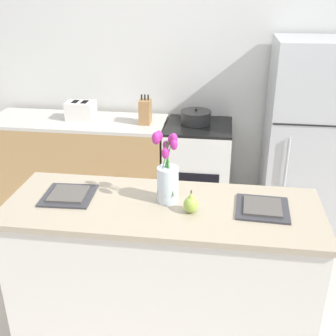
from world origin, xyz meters
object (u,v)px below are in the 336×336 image
object	(u,v)px
pear_figurine	(191,204)
cooking_pot	(196,117)
knife_block	(145,112)
flower_vase	(167,176)
plate_setting_left	(69,195)
refrigerator	(306,135)
stove_range	(198,169)
plate_setting_right	(262,208)
toaster	(81,111)

from	to	relation	value
pear_figurine	cooking_pot	bearing A→B (deg)	93.43
pear_figurine	knife_block	xyz separation A→B (m)	(-0.56, 1.63, 0.01)
flower_vase	plate_setting_left	xyz separation A→B (m)	(-0.58, -0.02, -0.15)
refrigerator	plate_setting_left	distance (m)	2.25
plate_setting_left	cooking_pot	size ratio (longest dim) A/B	1.06
stove_range	flower_vase	distance (m)	1.68
stove_range	plate_setting_left	world-z (taller)	plate_setting_left
stove_range	knife_block	bearing A→B (deg)	-177.78
flower_vase	pear_figurine	size ratio (longest dim) A/B	3.17
refrigerator	knife_block	world-z (taller)	refrigerator
cooking_pot	plate_setting_left	bearing A→B (deg)	-111.16
plate_setting_left	knife_block	size ratio (longest dim) A/B	1.12
stove_range	knife_block	xyz separation A→B (m)	(-0.49, -0.02, 0.56)
knife_block	plate_setting_left	bearing A→B (deg)	-96.21
plate_setting_right	cooking_pot	distance (m)	1.69
cooking_pot	pear_figurine	bearing A→B (deg)	-86.57
stove_range	plate_setting_right	bearing A→B (deg)	-73.65
pear_figurine	toaster	distance (m)	2.05
stove_range	toaster	world-z (taller)	toaster
refrigerator	plate_setting_right	bearing A→B (deg)	-107.35
plate_setting_left	plate_setting_right	bearing A→B (deg)	0.00
cooking_pot	plate_setting_right	bearing A→B (deg)	-73.01
refrigerator	toaster	xyz separation A→B (m)	(-2.07, 0.02, 0.14)
stove_range	toaster	xyz separation A→B (m)	(-1.12, 0.02, 0.53)
plate_setting_right	knife_block	xyz separation A→B (m)	(-0.95, 1.55, 0.05)
refrigerator	plate_setting_left	size ratio (longest dim) A/B	5.53
cooking_pot	knife_block	size ratio (longest dim) A/B	1.05
plate_setting_right	toaster	bearing A→B (deg)	134.79
flower_vase	plate_setting_right	world-z (taller)	flower_vase
plate_setting_right	toaster	world-z (taller)	toaster
flower_vase	knife_block	size ratio (longest dim) A/B	1.58
plate_setting_left	knife_block	xyz separation A→B (m)	(0.17, 1.55, 0.05)
pear_figurine	plate_setting_right	bearing A→B (deg)	12.37
stove_range	toaster	size ratio (longest dim) A/B	3.17
pear_figurine	stove_range	bearing A→B (deg)	92.35
plate_setting_left	toaster	distance (m)	1.65
plate_setting_left	cooking_pot	world-z (taller)	cooking_pot
refrigerator	flower_vase	size ratio (longest dim) A/B	3.90
flower_vase	toaster	distance (m)	1.88
plate_setting_left	plate_setting_right	xyz separation A→B (m)	(1.12, 0.00, 0.00)
refrigerator	plate_setting_right	size ratio (longest dim) A/B	5.53
stove_range	pear_figurine	size ratio (longest dim) A/B	6.58
flower_vase	refrigerator	bearing A→B (deg)	56.42
toaster	knife_block	xyz separation A→B (m)	(0.63, -0.04, 0.03)
refrigerator	knife_block	size ratio (longest dim) A/B	6.18
refrigerator	plate_setting_left	xyz separation A→B (m)	(-1.61, -1.57, 0.11)
flower_vase	toaster	xyz separation A→B (m)	(-1.04, 1.57, -0.12)
plate_setting_right	knife_block	distance (m)	1.82
flower_vase	knife_block	bearing A→B (deg)	105.20
stove_range	flower_vase	bearing A→B (deg)	-92.84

